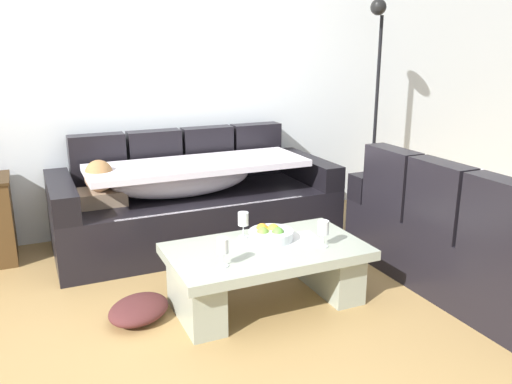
% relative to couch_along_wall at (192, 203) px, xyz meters
% --- Properties ---
extents(ground_plane, '(14.00, 14.00, 0.00)m').
position_rel_couch_along_wall_xyz_m(ground_plane, '(-0.12, -1.62, -0.33)').
color(ground_plane, '#A8834C').
extents(back_wall, '(9.00, 0.10, 2.70)m').
position_rel_couch_along_wall_xyz_m(back_wall, '(-0.12, 0.53, 1.02)').
color(back_wall, white).
rests_on(back_wall, ground_plane).
extents(couch_along_wall, '(2.22, 0.92, 0.88)m').
position_rel_couch_along_wall_xyz_m(couch_along_wall, '(0.00, 0.00, 0.00)').
color(couch_along_wall, black).
rests_on(couch_along_wall, ground_plane).
extents(couch_near_window, '(0.92, 1.76, 0.88)m').
position_rel_couch_along_wall_xyz_m(couch_near_window, '(1.48, -1.54, 0.00)').
color(couch_near_window, black).
rests_on(couch_near_window, ground_plane).
extents(coffee_table, '(1.20, 0.68, 0.38)m').
position_rel_couch_along_wall_xyz_m(coffee_table, '(0.09, -1.22, -0.09)').
color(coffee_table, '#9BA492').
rests_on(coffee_table, ground_plane).
extents(fruit_bowl, '(0.28, 0.28, 0.10)m').
position_rel_couch_along_wall_xyz_m(fruit_bowl, '(0.15, -1.14, 0.09)').
color(fruit_bowl, silver).
rests_on(fruit_bowl, coffee_table).
extents(wine_glass_near_left, '(0.07, 0.07, 0.17)m').
position_rel_couch_along_wall_xyz_m(wine_glass_near_left, '(-0.26, -1.38, 0.16)').
color(wine_glass_near_left, silver).
rests_on(wine_glass_near_left, coffee_table).
extents(wine_glass_near_right, '(0.07, 0.07, 0.17)m').
position_rel_couch_along_wall_xyz_m(wine_glass_near_right, '(0.40, -1.35, 0.16)').
color(wine_glass_near_right, silver).
rests_on(wine_glass_near_right, coffee_table).
extents(wine_glass_far_back, '(0.07, 0.07, 0.17)m').
position_rel_couch_along_wall_xyz_m(wine_glass_far_back, '(0.03, -1.00, 0.16)').
color(wine_glass_far_back, silver).
rests_on(wine_glass_far_back, coffee_table).
extents(open_magazine, '(0.30, 0.23, 0.01)m').
position_rel_couch_along_wall_xyz_m(open_magazine, '(0.31, -1.19, 0.05)').
color(open_magazine, white).
rests_on(open_magazine, coffee_table).
extents(floor_lamp, '(0.33, 0.31, 1.95)m').
position_rel_couch_along_wall_xyz_m(floor_lamp, '(1.84, 0.12, 0.78)').
color(floor_lamp, black).
rests_on(floor_lamp, ground_plane).
extents(crumpled_garment, '(0.51, 0.51, 0.12)m').
position_rel_couch_along_wall_xyz_m(crumpled_garment, '(-0.68, -1.08, -0.27)').
color(crumpled_garment, '#4C2323').
rests_on(crumpled_garment, ground_plane).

